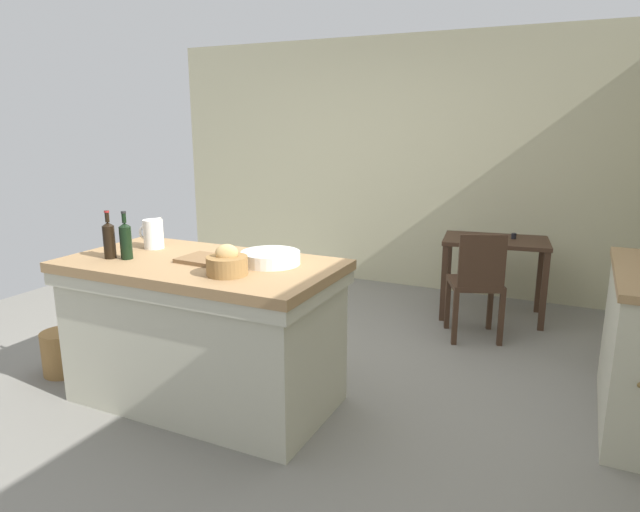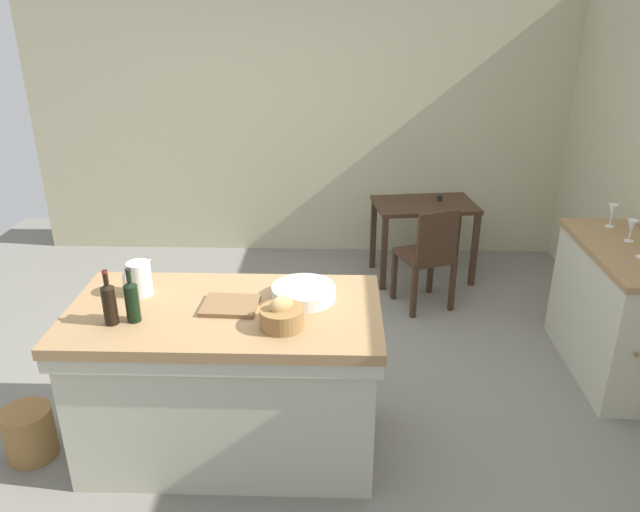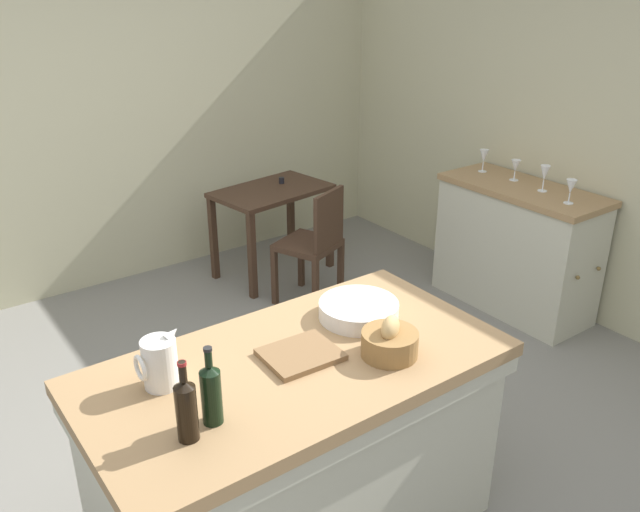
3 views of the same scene
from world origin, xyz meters
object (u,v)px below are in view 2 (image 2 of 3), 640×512
at_px(writing_desk, 424,215).
at_px(wooden_chair, 428,255).
at_px(wine_bottle_dark, 132,300).
at_px(pitcher, 139,278).
at_px(cutting_board, 230,305).
at_px(wine_glass_right, 613,211).
at_px(wicker_hamper, 30,433).
at_px(bread_basket, 282,316).
at_px(wine_glass_middle, 632,227).
at_px(island_table, 229,375).
at_px(side_cabinet, 615,311).
at_px(wash_bowl, 304,293).
at_px(wine_bottle_amber, 109,302).

xyz_separation_m(writing_desk, wooden_chair, (-0.04, -0.64, -0.12)).
bearing_deg(wine_bottle_dark, pitcher, 100.45).
bearing_deg(cutting_board, wooden_chair, 52.98).
distance_m(wine_glass_right, wicker_hamper, 4.07).
bearing_deg(pitcher, bread_basket, -22.42).
distance_m(pitcher, wine_glass_middle, 3.19).
bearing_deg(pitcher, island_table, -17.53).
bearing_deg(cutting_board, side_cabinet, 19.10).
distance_m(wooden_chair, wicker_hamper, 3.16).
bearing_deg(wine_bottle_dark, writing_desk, 54.28).
bearing_deg(wine_bottle_dark, wine_glass_middle, 20.96).
bearing_deg(pitcher, wash_bowl, -1.86).
distance_m(side_cabinet, cutting_board, 2.67).
distance_m(pitcher, wash_bowl, 0.92).
relative_size(wine_bottle_dark, wicker_hamper, 0.96).
height_order(island_table, wooden_chair, island_table).
xyz_separation_m(island_table, wicker_hamper, (-1.15, -0.12, -0.34)).
bearing_deg(cutting_board, writing_desk, 60.33).
bearing_deg(wine_bottle_dark, bread_basket, -2.83).
bearing_deg(wicker_hamper, wine_bottle_dark, -2.06).
height_order(wooden_chair, wine_bottle_dark, wine_bottle_dark).
relative_size(side_cabinet, pitcher, 5.05).
bearing_deg(wine_bottle_amber, writing_desk, 53.08).
bearing_deg(island_table, wicker_hamper, -174.05).
distance_m(side_cabinet, wash_bowl, 2.28).
bearing_deg(side_cabinet, writing_desk, 126.11).
relative_size(wooden_chair, wicker_hamper, 2.92).
bearing_deg(side_cabinet, wash_bowl, -160.40).
height_order(island_table, cutting_board, cutting_board).
bearing_deg(bread_basket, wooden_chair, 62.20).
relative_size(island_table, wine_bottle_amber, 5.67).
relative_size(wine_bottle_amber, wine_glass_right, 1.79).
xyz_separation_m(wash_bowl, wine_glass_right, (2.14, 1.16, 0.09)).
bearing_deg(wicker_hamper, writing_desk, 44.80).
distance_m(island_table, wine_glass_middle, 2.82).
relative_size(side_cabinet, wine_bottle_dark, 4.01).
relative_size(cutting_board, wicker_hamper, 0.95).
bearing_deg(cutting_board, island_table, -159.20).
height_order(island_table, wash_bowl, wash_bowl).
height_order(writing_desk, wine_glass_right, wine_glass_right).
relative_size(pitcher, cutting_board, 0.80).
bearing_deg(writing_desk, cutting_board, -119.67).
bearing_deg(pitcher, side_cabinet, 13.38).
height_order(pitcher, bread_basket, pitcher).
distance_m(island_table, wine_bottle_amber, 0.79).
relative_size(side_cabinet, cutting_board, 4.04).
distance_m(wash_bowl, wine_glass_right, 2.44).
bearing_deg(island_table, wine_bottle_amber, -162.10).
xyz_separation_m(island_table, wine_bottle_amber, (-0.55, -0.18, 0.54)).
height_order(wooden_chair, pitcher, pitcher).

